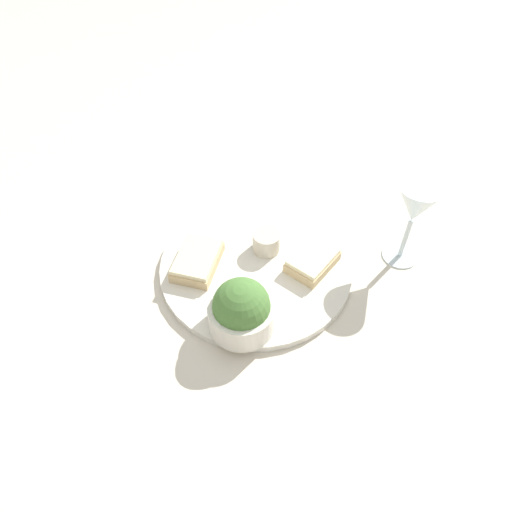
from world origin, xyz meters
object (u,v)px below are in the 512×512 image
Objects in this scene: salad_bowl at (242,310)px; cheese_toast_near at (197,260)px; cheese_toast_far at (312,261)px; sauce_ramekin at (265,240)px; wine_glass at (416,206)px.

cheese_toast_near is (-0.07, -0.12, -0.02)m from salad_bowl.
salad_bowl is 0.16m from cheese_toast_far.
sauce_ramekin reaches higher than cheese_toast_near.
salad_bowl is 0.16m from sauce_ramekin.
salad_bowl is 2.12× the size of sauce_ramekin.
sauce_ramekin is 0.45× the size of cheese_toast_near.
cheese_toast_far is at bearing 162.72° from salad_bowl.
wine_glass is (-0.19, 0.29, 0.09)m from cheese_toast_near.
salad_bowl is at bearing -33.68° from wine_glass.
cheese_toast_far is 0.58× the size of wine_glass.
salad_bowl reaches higher than cheese_toast_near.
sauce_ramekin is 0.25m from wine_glass.
cheese_toast_near is 1.14× the size of cheese_toast_far.
wine_glass is (-0.26, 0.17, 0.07)m from salad_bowl.
sauce_ramekin reaches higher than cheese_toast_far.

